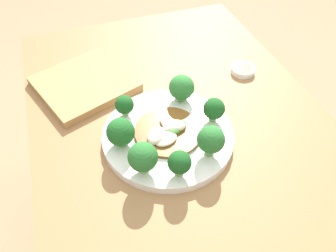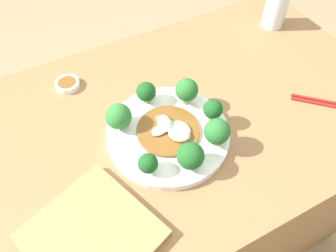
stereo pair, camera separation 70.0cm
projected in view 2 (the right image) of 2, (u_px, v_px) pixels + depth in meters
name	position (u px, v px, depth m)	size (l,w,h in m)	color
ground_plane	(171.00, 229.00, 1.39)	(8.00, 8.00, 0.00)	#9E8460
table	(172.00, 188.00, 1.09)	(1.15, 0.67, 0.76)	olive
plate	(168.00, 134.00, 0.75)	(0.28, 0.28, 0.02)	white
broccoli_northwest	(217.00, 132.00, 0.69)	(0.06, 0.06, 0.07)	#89B76B
broccoli_north	(190.00, 156.00, 0.66)	(0.06, 0.06, 0.06)	#70A356
broccoli_southwest	(187.00, 90.00, 0.77)	(0.05, 0.05, 0.07)	#70A356
broccoli_northeast	(148.00, 164.00, 0.66)	(0.04, 0.04, 0.05)	#89B76B
broccoli_west	(213.00, 110.00, 0.74)	(0.05, 0.05, 0.06)	#70A356
broccoli_southeast	(119.00, 117.00, 0.73)	(0.06, 0.06, 0.07)	#70A356
broccoli_south	(146.00, 92.00, 0.77)	(0.05, 0.05, 0.06)	#7AAD5B
stirfry_center	(170.00, 129.00, 0.74)	(0.14, 0.14, 0.02)	brown
drinking_glass	(276.00, 9.00, 0.98)	(0.07, 0.07, 0.11)	silver
sauce_dish	(67.00, 84.00, 0.85)	(0.06, 0.06, 0.02)	white
cutting_board	(92.00, 235.00, 0.61)	(0.27, 0.27, 0.02)	#AD7F4C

